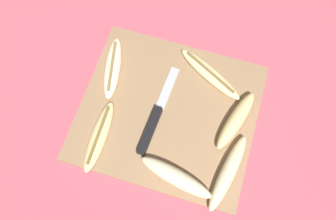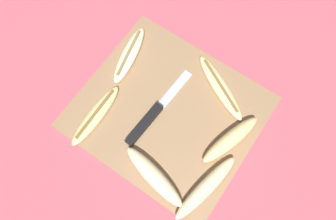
{
  "view_description": "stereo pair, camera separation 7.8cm",
  "coord_description": "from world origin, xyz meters",
  "px_view_note": "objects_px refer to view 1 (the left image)",
  "views": [
    {
      "loc": [
        0.08,
        -0.25,
        0.76
      ],
      "look_at": [
        0.0,
        0.0,
        0.02
      ],
      "focal_mm": 35.0,
      "sensor_mm": 36.0,
      "label": 1
    },
    {
      "loc": [
        0.15,
        -0.21,
        0.76
      ],
      "look_at": [
        0.0,
        0.0,
        0.02
      ],
      "focal_mm": 35.0,
      "sensor_mm": 36.0,
      "label": 2
    }
  ],
  "objects_px": {
    "banana_pale_long": "(176,177)",
    "banana_ripe_center": "(210,74)",
    "banana_spotted_left": "(99,136)",
    "banana_golden_short": "(236,120)",
    "knife": "(153,124)",
    "banana_cream_curved": "(228,172)",
    "banana_bright_far": "(113,68)"
  },
  "relations": [
    {
      "from": "banana_spotted_left",
      "to": "banana_cream_curved",
      "type": "xyz_separation_m",
      "value": [
        0.31,
        0.0,
        0.01
      ]
    },
    {
      "from": "banana_bright_far",
      "to": "banana_cream_curved",
      "type": "distance_m",
      "value": 0.38
    },
    {
      "from": "knife",
      "to": "banana_cream_curved",
      "type": "relative_size",
      "value": 1.25
    },
    {
      "from": "banana_golden_short",
      "to": "banana_cream_curved",
      "type": "xyz_separation_m",
      "value": [
        0.01,
        -0.12,
        -0.0
      ]
    },
    {
      "from": "banana_pale_long",
      "to": "banana_ripe_center",
      "type": "bearing_deg",
      "value": 88.17
    },
    {
      "from": "banana_bright_far",
      "to": "banana_cream_curved",
      "type": "bearing_deg",
      "value": -26.92
    },
    {
      "from": "banana_bright_far",
      "to": "banana_cream_curved",
      "type": "height_order",
      "value": "banana_cream_curved"
    },
    {
      "from": "banana_bright_far",
      "to": "banana_ripe_center",
      "type": "xyz_separation_m",
      "value": [
        0.24,
        0.06,
        -0.0
      ]
    },
    {
      "from": "knife",
      "to": "banana_bright_far",
      "type": "relative_size",
      "value": 1.37
    },
    {
      "from": "banana_bright_far",
      "to": "banana_pale_long",
      "type": "bearing_deg",
      "value": -43.22
    },
    {
      "from": "banana_pale_long",
      "to": "banana_ripe_center",
      "type": "relative_size",
      "value": 0.96
    },
    {
      "from": "banana_spotted_left",
      "to": "banana_cream_curved",
      "type": "height_order",
      "value": "banana_cream_curved"
    },
    {
      "from": "banana_golden_short",
      "to": "banana_ripe_center",
      "type": "distance_m",
      "value": 0.14
    },
    {
      "from": "banana_ripe_center",
      "to": "banana_cream_curved",
      "type": "bearing_deg",
      "value": -66.27
    },
    {
      "from": "banana_golden_short",
      "to": "banana_bright_far",
      "type": "xyz_separation_m",
      "value": [
        -0.33,
        0.05,
        -0.01
      ]
    },
    {
      "from": "banana_golden_short",
      "to": "banana_cream_curved",
      "type": "distance_m",
      "value": 0.12
    },
    {
      "from": "banana_bright_far",
      "to": "banana_spotted_left",
      "type": "bearing_deg",
      "value": -80.24
    },
    {
      "from": "banana_golden_short",
      "to": "banana_ripe_center",
      "type": "bearing_deg",
      "value": 130.83
    },
    {
      "from": "banana_golden_short",
      "to": "banana_ripe_center",
      "type": "relative_size",
      "value": 0.9
    },
    {
      "from": "banana_spotted_left",
      "to": "banana_bright_far",
      "type": "bearing_deg",
      "value": 99.76
    },
    {
      "from": "banana_pale_long",
      "to": "banana_spotted_left",
      "type": "bearing_deg",
      "value": 168.64
    },
    {
      "from": "banana_golden_short",
      "to": "banana_bright_far",
      "type": "bearing_deg",
      "value": 171.74
    },
    {
      "from": "banana_golden_short",
      "to": "banana_bright_far",
      "type": "distance_m",
      "value": 0.33
    },
    {
      "from": "banana_spotted_left",
      "to": "banana_golden_short",
      "type": "height_order",
      "value": "banana_golden_short"
    },
    {
      "from": "banana_golden_short",
      "to": "banana_pale_long",
      "type": "bearing_deg",
      "value": -120.03
    },
    {
      "from": "banana_cream_curved",
      "to": "banana_spotted_left",
      "type": "bearing_deg",
      "value": -179.23
    },
    {
      "from": "banana_golden_short",
      "to": "banana_bright_far",
      "type": "height_order",
      "value": "banana_golden_short"
    },
    {
      "from": "banana_spotted_left",
      "to": "banana_ripe_center",
      "type": "distance_m",
      "value": 0.31
    },
    {
      "from": "banana_golden_short",
      "to": "banana_bright_far",
      "type": "relative_size",
      "value": 0.97
    },
    {
      "from": "banana_spotted_left",
      "to": "banana_pale_long",
      "type": "relative_size",
      "value": 0.99
    },
    {
      "from": "banana_pale_long",
      "to": "banana_ripe_center",
      "type": "height_order",
      "value": "banana_pale_long"
    },
    {
      "from": "banana_golden_short",
      "to": "banana_spotted_left",
      "type": "bearing_deg",
      "value": -156.63
    }
  ]
}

